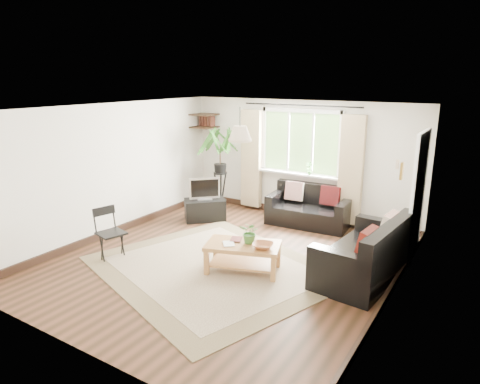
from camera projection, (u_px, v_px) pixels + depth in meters
The scene contains 24 objects.
floor at pixel (227, 261), 6.82m from camera, with size 5.50×5.50×0.00m, color black.
ceiling at pixel (225, 108), 6.20m from camera, with size 5.50×5.50×0.00m, color white.
wall_back at pixel (301, 160), 8.76m from camera, with size 5.00×0.02×2.40m, color silver.
wall_front at pixel (73, 248), 4.26m from camera, with size 5.00×0.02×2.40m, color silver.
wall_left at pixel (112, 170), 7.79m from camera, with size 0.02×5.50×2.40m, color silver.
wall_right at pixel (396, 216), 5.23m from camera, with size 0.02×5.50×2.40m, color silver.
rug at pixel (213, 268), 6.55m from camera, with size 3.40×2.91×0.02m, color beige.
window at pixel (300, 143), 8.64m from camera, with size 2.50×0.16×2.16m, color white, non-canonical shape.
door at pixel (417, 198), 6.69m from camera, with size 0.06×0.96×2.06m, color silver.
corner_shelf at pixel (204, 121), 9.53m from camera, with size 0.50×0.50×0.34m, color black, non-canonical shape.
pendant_lamp at pixel (240, 130), 6.62m from camera, with size 0.36×0.36×0.54m, color beige, non-canonical shape.
wall_sconce at pixel (400, 168), 5.37m from camera, with size 0.12×0.12×0.28m, color beige, non-canonical shape.
sofa_back at pixel (309, 207), 8.40m from camera, with size 1.57×0.78×0.74m, color black, non-canonical shape.
sofa_right at pixel (364, 250), 6.19m from camera, with size 0.90×1.80×0.85m, color black, non-canonical shape.
coffee_table at pixel (243, 258), 6.40m from camera, with size 1.09×0.60×0.45m, color #915C2F, non-canonical shape.
table_plant at pixel (250, 232), 6.33m from camera, with size 0.30×0.26×0.34m, color #386B2B.
bowl at pixel (263, 246), 6.17m from camera, with size 0.30×0.30×0.07m, color #9F5D36.
book_a at pixel (223, 244), 6.31m from camera, with size 0.16×0.22×0.02m, color silver.
book_b at pixel (231, 239), 6.50m from camera, with size 0.17×0.23×0.02m, color #5A2824.
tv_stand at pixel (205, 210), 8.73m from camera, with size 0.80×0.45×0.43m, color black.
tv at pixel (205, 188), 8.61m from camera, with size 0.62×0.21×0.47m, color #A5A5AA, non-canonical shape.
palm_stand at pixel (220, 169), 9.29m from camera, with size 0.70×0.70×1.79m, color black, non-canonical shape.
folding_chair at pixel (111, 234), 6.82m from camera, with size 0.43×0.43×0.83m, color black, non-canonical shape.
sill_plant at pixel (309, 168), 8.57m from camera, with size 0.14×0.10×0.27m, color #2D6023.
Camera 1 is at (3.51, -5.23, 2.85)m, focal length 32.00 mm.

